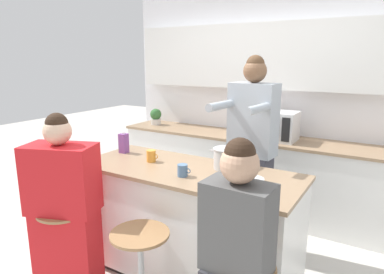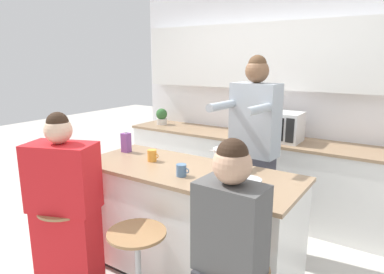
# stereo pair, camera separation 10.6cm
# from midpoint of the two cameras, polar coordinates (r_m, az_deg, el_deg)

# --- Properties ---
(ground_plane) EXTENTS (16.00, 16.00, 0.00)m
(ground_plane) POSITION_cam_midpoint_polar(r_m,az_deg,el_deg) (3.16, -1.79, -21.73)
(ground_plane) COLOR beige
(wall_back) EXTENTS (3.69, 0.22, 2.70)m
(wall_back) POSITION_cam_midpoint_polar(r_m,az_deg,el_deg) (4.20, 11.51, 9.20)
(wall_back) COLOR white
(wall_back) RESTS_ON ground_plane
(back_counter) EXTENTS (3.43, 0.60, 0.91)m
(back_counter) POSITION_cam_midpoint_polar(r_m,az_deg,el_deg) (4.15, 9.49, -6.09)
(back_counter) COLOR white
(back_counter) RESTS_ON ground_plane
(kitchen_island) EXTENTS (1.82, 0.75, 0.93)m
(kitchen_island) POSITION_cam_midpoint_polar(r_m,az_deg,el_deg) (2.92, -1.86, -14.06)
(kitchen_island) COLOR black
(kitchen_island) RESTS_ON ground_plane
(bar_stool_leftmost) EXTENTS (0.40, 0.40, 0.66)m
(bar_stool_leftmost) POSITION_cam_midpoint_polar(r_m,az_deg,el_deg) (3.00, -21.20, -16.13)
(bar_stool_leftmost) COLOR #997047
(bar_stool_leftmost) RESTS_ON ground_plane
(bar_stool_center) EXTENTS (0.40, 0.40, 0.66)m
(bar_stool_center) POSITION_cam_midpoint_polar(r_m,az_deg,el_deg) (2.55, -9.74, -20.97)
(bar_stool_center) COLOR #997047
(bar_stool_center) RESTS_ON ground_plane
(person_cooking) EXTENTS (0.46, 0.61, 1.83)m
(person_cooking) POSITION_cam_midpoint_polar(r_m,az_deg,el_deg) (3.18, 8.91, -3.29)
(person_cooking) COLOR #383842
(person_cooking) RESTS_ON ground_plane
(person_wrapped_blanket) EXTENTS (0.58, 0.45, 1.42)m
(person_wrapped_blanket) POSITION_cam_midpoint_polar(r_m,az_deg,el_deg) (2.86, -21.51, -11.30)
(person_wrapped_blanket) COLOR red
(person_wrapped_blanket) RESTS_ON ground_plane
(person_seated_near) EXTENTS (0.38, 0.28, 1.41)m
(person_seated_near) POSITION_cam_midpoint_polar(r_m,az_deg,el_deg) (2.04, 5.80, -21.16)
(person_seated_near) COLOR #333338
(person_seated_near) RESTS_ON ground_plane
(cooking_pot) EXTENTS (0.30, 0.22, 0.17)m
(cooking_pot) POSITION_cam_midpoint_polar(r_m,az_deg,el_deg) (2.74, 4.66, -3.57)
(cooking_pot) COLOR #B7BABC
(cooking_pot) RESTS_ON kitchen_island
(fruit_bowl) EXTENTS (0.18, 0.18, 0.07)m
(fruit_bowl) POSITION_cam_midpoint_polar(r_m,az_deg,el_deg) (2.38, 8.53, -7.60)
(fruit_bowl) COLOR #B7BABC
(fruit_bowl) RESTS_ON kitchen_island
(coffee_cup_near) EXTENTS (0.11, 0.08, 0.09)m
(coffee_cup_near) POSITION_cam_midpoint_polar(r_m,az_deg,el_deg) (2.57, -2.75, -5.58)
(coffee_cup_near) COLOR #4C7099
(coffee_cup_near) RESTS_ON kitchen_island
(coffee_cup_far) EXTENTS (0.11, 0.08, 0.10)m
(coffee_cup_far) POSITION_cam_midpoint_polar(r_m,az_deg,el_deg) (2.95, -7.83, -3.15)
(coffee_cup_far) COLOR orange
(coffee_cup_far) RESTS_ON kitchen_island
(banana_bunch) EXTENTS (0.13, 0.10, 0.04)m
(banana_bunch) POSITION_cam_midpoint_polar(r_m,az_deg,el_deg) (2.47, 3.56, -7.03)
(banana_bunch) COLOR yellow
(banana_bunch) RESTS_ON kitchen_island
(juice_carton) EXTENTS (0.07, 0.07, 0.20)m
(juice_carton) POSITION_cam_midpoint_polar(r_m,az_deg,el_deg) (3.27, -12.23, -1.00)
(juice_carton) COLOR #7A428E
(juice_carton) RESTS_ON kitchen_island
(microwave) EXTENTS (0.48, 0.34, 0.32)m
(microwave) POSITION_cam_midpoint_polar(r_m,az_deg,el_deg) (3.88, 12.85, 1.86)
(microwave) COLOR white
(microwave) RESTS_ON back_counter
(potted_plant) EXTENTS (0.15, 0.15, 0.22)m
(potted_plant) POSITION_cam_midpoint_polar(r_m,az_deg,el_deg) (4.71, -6.69, 3.41)
(potted_plant) COLOR beige
(potted_plant) RESTS_ON back_counter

